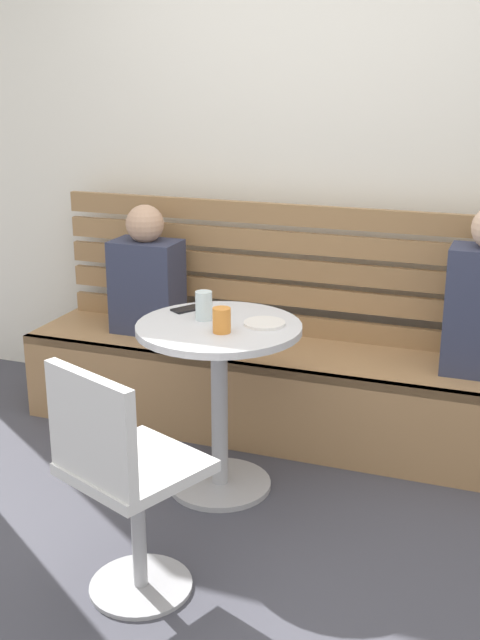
{
  "coord_description": "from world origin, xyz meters",
  "views": [
    {
      "loc": [
        1.0,
        -2.23,
        1.73
      ],
      "look_at": [
        -0.07,
        0.66,
        0.75
      ],
      "focal_mm": 44.42,
      "sensor_mm": 36.0,
      "label": 1
    }
  ],
  "objects_px": {
    "cup_glass_tall": "(204,306)",
    "plate_small": "(265,323)",
    "person_child_left": "(147,277)",
    "booth_bench": "(292,393)",
    "phone_on_table": "(188,309)",
    "cup_tumbler_orange": "(222,320)",
    "cafe_table": "(219,375)",
    "white_chair": "(121,476)"
  },
  "relations": [
    {
      "from": "cup_glass_tall",
      "to": "plate_small",
      "type": "height_order",
      "value": "cup_glass_tall"
    },
    {
      "from": "booth_bench",
      "to": "person_child_left",
      "type": "xyz_separation_m",
      "value": [
        -0.79,
        0.04,
        0.51
      ]
    },
    {
      "from": "white_chair",
      "to": "person_child_left",
      "type": "relative_size",
      "value": 1.3
    },
    {
      "from": "cup_tumbler_orange",
      "to": "phone_on_table",
      "type": "xyz_separation_m",
      "value": [
        -0.25,
        0.23,
        -0.05
      ]
    },
    {
      "from": "white_chair",
      "to": "cup_glass_tall",
      "type": "distance_m",
      "value": 0.92
    },
    {
      "from": "booth_bench",
      "to": "cup_tumbler_orange",
      "type": "bearing_deg",
      "value": -97.79
    },
    {
      "from": "person_child_left",
      "to": "cup_tumbler_orange",
      "type": "height_order",
      "value": "person_child_left"
    },
    {
      "from": "booth_bench",
      "to": "cup_tumbler_orange",
      "type": "height_order",
      "value": "cup_tumbler_orange"
    },
    {
      "from": "person_child_left",
      "to": "plate_small",
      "type": "bearing_deg",
      "value": -34.82
    },
    {
      "from": "person_child_left",
      "to": "cup_glass_tall",
      "type": "xyz_separation_m",
      "value": [
        0.56,
        -0.59,
        0.07
      ]
    },
    {
      "from": "cup_glass_tall",
      "to": "plate_small",
      "type": "xyz_separation_m",
      "value": [
        0.26,
        0.02,
        -0.05
      ]
    },
    {
      "from": "cup_tumbler_orange",
      "to": "plate_small",
      "type": "bearing_deg",
      "value": 49.99
    },
    {
      "from": "person_child_left",
      "to": "cup_glass_tall",
      "type": "relative_size",
      "value": 5.44
    },
    {
      "from": "white_chair",
      "to": "cup_tumbler_orange",
      "type": "bearing_deg",
      "value": 84.32
    },
    {
      "from": "cafe_table",
      "to": "phone_on_table",
      "type": "relative_size",
      "value": 5.29
    },
    {
      "from": "white_chair",
      "to": "cup_tumbler_orange",
      "type": "height_order",
      "value": "white_chair"
    },
    {
      "from": "booth_bench",
      "to": "phone_on_table",
      "type": "xyz_separation_m",
      "value": [
        -0.34,
        -0.45,
        0.52
      ]
    },
    {
      "from": "booth_bench",
      "to": "cup_glass_tall",
      "type": "xyz_separation_m",
      "value": [
        -0.22,
        -0.55,
        0.58
      ]
    },
    {
      "from": "plate_small",
      "to": "phone_on_table",
      "type": "relative_size",
      "value": 1.21
    },
    {
      "from": "cup_glass_tall",
      "to": "phone_on_table",
      "type": "height_order",
      "value": "cup_glass_tall"
    },
    {
      "from": "cafe_table",
      "to": "cup_tumbler_orange",
      "type": "relative_size",
      "value": 7.4
    },
    {
      "from": "cup_glass_tall",
      "to": "cup_tumbler_orange",
      "type": "relative_size",
      "value": 1.2
    },
    {
      "from": "booth_bench",
      "to": "white_chair",
      "type": "bearing_deg",
      "value": -96.71
    },
    {
      "from": "booth_bench",
      "to": "cup_glass_tall",
      "type": "bearing_deg",
      "value": -112.09
    },
    {
      "from": "person_child_left",
      "to": "cafe_table",
      "type": "bearing_deg",
      "value": -44.41
    },
    {
      "from": "cup_glass_tall",
      "to": "cup_tumbler_orange",
      "type": "xyz_separation_m",
      "value": [
        0.13,
        -0.13,
        -0.01
      ]
    },
    {
      "from": "cafe_table",
      "to": "person_child_left",
      "type": "height_order",
      "value": "person_child_left"
    },
    {
      "from": "white_chair",
      "to": "phone_on_table",
      "type": "relative_size",
      "value": 6.07
    },
    {
      "from": "cup_tumbler_orange",
      "to": "phone_on_table",
      "type": "bearing_deg",
      "value": 136.8
    },
    {
      "from": "cup_glass_tall",
      "to": "booth_bench",
      "type": "bearing_deg",
      "value": 67.91
    },
    {
      "from": "cup_tumbler_orange",
      "to": "cafe_table",
      "type": "bearing_deg",
      "value": 118.51
    },
    {
      "from": "white_chair",
      "to": "person_child_left",
      "type": "bearing_deg",
      "value": 113.36
    },
    {
      "from": "booth_bench",
      "to": "cafe_table",
      "type": "xyz_separation_m",
      "value": [
        -0.14,
        -0.59,
        0.3
      ]
    },
    {
      "from": "cafe_table",
      "to": "person_child_left",
      "type": "bearing_deg",
      "value": 135.59
    },
    {
      "from": "phone_on_table",
      "to": "cafe_table",
      "type": "bearing_deg",
      "value": 176.27
    },
    {
      "from": "person_child_left",
      "to": "white_chair",
      "type": "bearing_deg",
      "value": -66.64
    },
    {
      "from": "cafe_table",
      "to": "phone_on_table",
      "type": "xyz_separation_m",
      "value": [
        -0.2,
        0.15,
        0.23
      ]
    },
    {
      "from": "booth_bench",
      "to": "cafe_table",
      "type": "height_order",
      "value": "cafe_table"
    },
    {
      "from": "plate_small",
      "to": "person_child_left",
      "type": "bearing_deg",
      "value": 145.18
    },
    {
      "from": "booth_bench",
      "to": "cup_glass_tall",
      "type": "height_order",
      "value": "cup_glass_tall"
    },
    {
      "from": "cafe_table",
      "to": "plate_small",
      "type": "distance_m",
      "value": 0.29
    },
    {
      "from": "white_chair",
      "to": "cup_tumbler_orange",
      "type": "relative_size",
      "value": 8.5
    }
  ]
}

